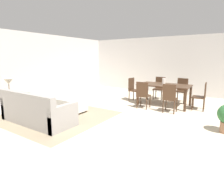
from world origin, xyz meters
name	(u,v)px	position (x,y,z in m)	size (l,w,h in m)	color
ground_plane	(120,124)	(0.00, 0.00, 0.00)	(10.80, 10.80, 0.00)	beige
wall_back	(174,65)	(0.00, 5.00, 1.35)	(9.00, 0.12, 2.70)	beige
wall_left	(31,67)	(-4.50, 0.50, 1.35)	(0.12, 11.00, 2.70)	beige
area_rug	(56,116)	(-1.97, -0.44, 0.00)	(3.00, 2.80, 0.01)	gray
couch	(36,112)	(-1.95, -1.10, 0.29)	(2.14, 0.85, 0.86)	gray
ottoman_table	(70,104)	(-2.00, 0.17, 0.22)	(1.15, 0.46, 0.38)	silver
side_table	(10,99)	(-3.31, -1.04, 0.45)	(0.40, 0.40, 0.57)	brown
table_lamp	(9,82)	(-3.31, -1.04, 0.98)	(0.26, 0.26, 0.53)	brown
dining_table	(164,87)	(0.32, 2.57, 0.68)	(1.78, 0.99, 0.76)	#422B1C
dining_chair_near_left	(143,93)	(-0.14, 1.73, 0.52)	(0.42, 0.42, 0.92)	#422B1C
dining_chair_near_right	(170,97)	(0.77, 1.72, 0.52)	(0.41, 0.41, 0.92)	#422B1C
dining_chair_far_left	(159,87)	(-0.15, 3.46, 0.52)	(0.41, 0.41, 0.92)	#422B1C
dining_chair_far_right	(182,89)	(0.74, 3.45, 0.52)	(0.42, 0.42, 0.92)	#422B1C
dining_chair_head_east	(202,95)	(1.56, 2.59, 0.52)	(0.43, 0.43, 0.92)	#422B1C
dining_chair_head_west	(133,88)	(-0.91, 2.55, 0.52)	(0.42, 0.42, 0.92)	#422B1C
vase_centerpiece	(164,81)	(0.30, 2.53, 0.88)	(0.12, 0.12, 0.24)	silver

